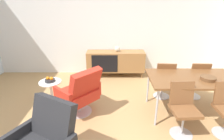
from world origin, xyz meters
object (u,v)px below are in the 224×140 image
object	(u,v)px
sideboard	(115,61)
dining_chair_back_left	(164,78)
wooden_bowl_on_table	(208,78)
fruit_bowl	(50,80)
vase_cobalt	(117,49)
side_table_round	(51,90)
lounge_chair_red	(80,92)
dining_table	(193,79)
dining_chair_front_left	(183,107)
dining_chair_back_right	(196,78)

from	to	relation	value
sideboard	dining_chair_back_left	bearing A→B (deg)	-50.98
wooden_bowl_on_table	fruit_bowl	distance (m)	2.95
vase_cobalt	side_table_round	world-z (taller)	vase_cobalt
wooden_bowl_on_table	side_table_round	size ratio (longest dim) A/B	0.50
side_table_round	wooden_bowl_on_table	bearing A→B (deg)	-7.96
lounge_chair_red	side_table_round	bearing A→B (deg)	153.52
side_table_round	dining_table	bearing A→B (deg)	-6.12
wooden_bowl_on_table	dining_chair_back_left	bearing A→B (deg)	129.40
dining_chair_front_left	fruit_bowl	size ratio (longest dim) A/B	4.28
dining_chair_front_left	dining_chair_back_left	distance (m)	1.12
sideboard	wooden_bowl_on_table	xyz separation A→B (m)	(1.57, -1.93, 0.33)
vase_cobalt	dining_chair_front_left	xyz separation A→B (m)	(0.97, -2.38, -0.33)
vase_cobalt	lounge_chair_red	distance (m)	2.02
vase_cobalt	lounge_chair_red	world-z (taller)	lounge_chair_red
dining_chair_back_right	lounge_chair_red	bearing A→B (deg)	-166.13
vase_cobalt	dining_table	distance (m)	2.25
sideboard	dining_table	world-z (taller)	dining_table
sideboard	side_table_round	distance (m)	2.03
vase_cobalt	dining_chair_back_right	size ratio (longest dim) A/B	0.18
dining_chair_back_left	side_table_round	xyz separation A→B (m)	(-2.36, -0.27, -0.15)
dining_chair_front_left	dining_chair_back_right	distance (m)	1.32
dining_table	fruit_bowl	bearing A→B (deg)	173.89
dining_chair_front_left	side_table_round	size ratio (longest dim) A/B	1.65
dining_chair_back_right	fruit_bowl	size ratio (longest dim) A/B	4.28
fruit_bowl	dining_chair_back_right	bearing A→B (deg)	5.01
dining_table	dining_chair_back_right	size ratio (longest dim) A/B	1.87
fruit_bowl	sideboard	bearing A→B (deg)	48.75
vase_cobalt	fruit_bowl	distance (m)	2.08
dining_table	dining_chair_front_left	bearing A→B (deg)	-122.31
sideboard	dining_chair_back_right	distance (m)	2.13
dining_table	dining_chair_back_right	xyz separation A→B (m)	(0.35, 0.56, -0.23)
wooden_bowl_on_table	side_table_round	world-z (taller)	wooden_bowl_on_table
lounge_chair_red	dining_chair_back_right	bearing A→B (deg)	13.87
sideboard	vase_cobalt	size ratio (longest dim) A/B	10.21
sideboard	fruit_bowl	world-z (taller)	sideboard
dining_chair_front_left	fruit_bowl	xyz separation A→B (m)	(-2.36, 0.85, 0.09)
dining_chair_back_right	dining_chair_back_left	bearing A→B (deg)	179.99
dining_chair_back_right	lounge_chair_red	distance (m)	2.48
vase_cobalt	dining_chair_back_right	xyz separation A→B (m)	(1.67, -1.26, -0.33)
dining_chair_back_right	sideboard	bearing A→B (deg)	143.83
dining_table	fruit_bowl	xyz separation A→B (m)	(-2.71, 0.29, -0.14)
lounge_chair_red	fruit_bowl	size ratio (longest dim) A/B	4.73
sideboard	dining_chair_back_right	size ratio (longest dim) A/B	1.87
wooden_bowl_on_table	dining_chair_back_right	xyz separation A→B (m)	(0.15, 0.67, -0.30)
dining_chair_front_left	wooden_bowl_on_table	bearing A→B (deg)	38.67
lounge_chair_red	fruit_bowl	xyz separation A→B (m)	(-0.65, 0.33, 0.09)
vase_cobalt	fruit_bowl	bearing A→B (deg)	-132.20
sideboard	dining_chair_back_right	world-z (taller)	dining_chair_back_right
sideboard	lounge_chair_red	bearing A→B (deg)	-110.29
sideboard	dining_chair_front_left	bearing A→B (deg)	-66.75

